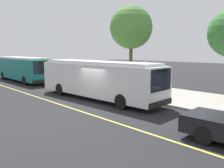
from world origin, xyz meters
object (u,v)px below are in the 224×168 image
at_px(transit_bus_main, 98,78).
at_px(route_sign_post, 145,74).
at_px(waiting_bench, 146,85).
at_px(pedestrian_commuter, 141,84).
at_px(transit_bus_second, 22,68).

distance_m(transit_bus_main, route_sign_post, 3.68).
relative_size(waiting_bench, pedestrian_commuter, 0.95).
relative_size(transit_bus_second, waiting_bench, 7.09).
height_order(waiting_bench, route_sign_post, route_sign_post).
bearing_deg(pedestrian_commuter, waiting_bench, 118.60).
bearing_deg(route_sign_post, transit_bus_main, -135.70).
xyz_separation_m(route_sign_post, pedestrian_commuter, (-0.79, 0.43, -0.84)).
height_order(transit_bus_main, pedestrian_commuter, transit_bus_main).
xyz_separation_m(transit_bus_second, pedestrian_commuter, (16.57, 3.03, -0.50)).
distance_m(transit_bus_main, pedestrian_commuter, 3.54).
bearing_deg(waiting_bench, route_sign_post, -52.52).
distance_m(transit_bus_main, waiting_bench, 5.19).
bearing_deg(pedestrian_commuter, transit_bus_main, -121.49).
height_order(route_sign_post, pedestrian_commuter, route_sign_post).
bearing_deg(waiting_bench, pedestrian_commuter, -61.40).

